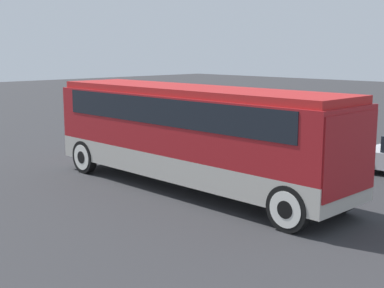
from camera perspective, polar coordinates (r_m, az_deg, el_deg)
ground_plane at (r=17.09m, az=0.00°, el=-4.84°), size 120.00×120.00×0.00m
tour_bus at (r=16.63m, az=0.23°, el=1.68°), size 10.97×2.62×3.25m
parked_car_near at (r=25.02m, az=11.68°, el=1.43°), size 4.60×1.80×1.47m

